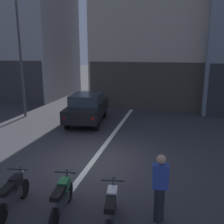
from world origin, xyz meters
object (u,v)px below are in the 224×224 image
at_px(car_black_crossing_near, 87,107).
at_px(motorcycle_white_row_centre, 111,208).
at_px(person_by_motorcycles, 160,188).
at_px(street_lamp, 20,45).
at_px(motorcycle_black_row_leftmost, 13,194).
at_px(motorcycle_green_row_left_mid, 62,198).

height_order(car_black_crossing_near, motorcycle_white_row_centre, car_black_crossing_near).
relative_size(motorcycle_white_row_centre, person_by_motorcycles, 0.99).
relative_size(street_lamp, person_by_motorcycles, 4.16).
relative_size(street_lamp, motorcycle_white_row_centre, 4.18).
xyz_separation_m(car_black_crossing_near, person_by_motorcycles, (4.40, -7.50, -0.03)).
height_order(car_black_crossing_near, motorcycle_black_row_leftmost, car_black_crossing_near).
height_order(street_lamp, motorcycle_green_row_left_mid, street_lamp).
xyz_separation_m(motorcycle_white_row_centre, person_by_motorcycles, (1.04, 0.43, 0.40)).
bearing_deg(car_black_crossing_near, person_by_motorcycles, -59.59).
relative_size(motorcycle_green_row_left_mid, person_by_motorcycles, 1.00).
bearing_deg(motorcycle_white_row_centre, car_black_crossing_near, 112.99).
bearing_deg(person_by_motorcycles, street_lamp, 137.18).
height_order(street_lamp, motorcycle_black_row_leftmost, street_lamp).
relative_size(motorcycle_black_row_leftmost, motorcycle_green_row_left_mid, 1.00).
relative_size(car_black_crossing_near, motorcycle_white_row_centre, 2.58).
height_order(car_black_crossing_near, motorcycle_green_row_left_mid, car_black_crossing_near).
height_order(motorcycle_black_row_leftmost, person_by_motorcycles, person_by_motorcycles).
bearing_deg(person_by_motorcycles, motorcycle_white_row_centre, -157.25).
relative_size(car_black_crossing_near, person_by_motorcycles, 2.56).
height_order(motorcycle_white_row_centre, person_by_motorcycles, person_by_motorcycles).
bearing_deg(person_by_motorcycles, motorcycle_green_row_left_mid, -171.93).
bearing_deg(motorcycle_white_row_centre, motorcycle_black_row_leftmost, -179.47).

